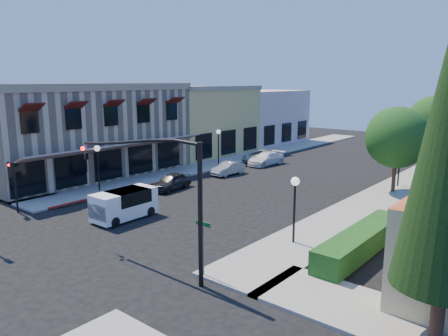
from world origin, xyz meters
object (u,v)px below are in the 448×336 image
Objects in this scene: lamppost_left_near at (98,156)px; lamppost_right_near at (295,193)px; lamppost_left_far at (218,138)px; parked_car_a at (171,181)px; secondary_signal at (13,178)px; parked_car_b at (228,168)px; lamppost_right_far at (400,153)px; white_van at (124,203)px; parked_car_c at (266,159)px; parked_car_d at (260,156)px; street_tree_b at (434,123)px; signal_mast_arm at (163,182)px; street_name_sign at (203,240)px; street_tree_a at (397,138)px.

lamppost_right_near is (17.00, 0.00, 0.00)m from lamppost_left_near.
lamppost_left_far is 10.87m from parked_car_a.
secondary_signal reaches higher than parked_car_b.
secondary_signal is 0.93× the size of lamppost_right_far.
lamppost_right_near is (17.00, -14.00, 0.00)m from lamppost_left_far.
parked_car_c is (-3.14, 19.95, -0.38)m from white_van.
parked_car_d is at bearing 82.72° from lamppost_left_near.
street_tree_b reaches higher than parked_car_d.
lamppost_right_near is at bearing 0.00° from lamppost_left_near.
parked_car_d is (2.30, 18.00, -2.10)m from lamppost_left_near.
signal_mast_arm is at bearing -56.23° from parked_car_b.
street_name_sign is at bearing 2.93° from secondary_signal.
white_van is at bearing -163.82° from lamppost_right_near.
lamppost_right_near is 1.02× the size of parked_car_b.
parked_car_d is at bearing 172.25° from lamppost_right_far.
lamppost_left_near is at bearing -140.61° from parked_car_a.
secondary_signal is 7.43m from white_van.
parked_car_a is 14.07m from parked_car_d.
parked_car_b is (-12.30, 16.80, -1.12)m from street_name_sign.
parked_car_a is 0.82× the size of parked_car_d.
lamppost_left_near is at bearing 155.63° from signal_mast_arm.
lamppost_left_near is 17.00m from lamppost_right_near.
parked_car_c reaches higher than parked_car_b.
secondary_signal is at bearing -85.66° from lamppost_left_near.
parked_car_a is at bearing -69.70° from lamppost_left_far.
signal_mast_arm is 25.07m from lamppost_left_far.
parked_car_c is (-13.60, 3.00, -3.55)m from street_tree_a.
lamppost_right_near reaches higher than street_name_sign.
white_van is 20.20m from parked_car_c.
lamppost_left_near is (-14.36, 6.50, -1.35)m from signal_mast_arm.
parked_car_d is (-1.40, 1.00, -0.00)m from parked_car_c.
lamppost_left_far is at bearing 140.53° from lamppost_right_near.
parked_car_b is at bearing -167.56° from street_tree_a.
lamppost_right_near reaches higher than parked_car_d.
street_tree_b is 16.62m from parked_car_d.
parked_car_a is (-13.60, -20.00, -3.90)m from street_tree_b.
white_van is at bearing -121.68° from street_tree_a.
secondary_signal is at bearing -118.77° from street_tree_b.
secondary_signal is at bearing -179.63° from signal_mast_arm.
street_name_sign is 0.71× the size of parked_car_b.
parked_car_a is 13.00m from parked_car_c.
parked_car_b is (-10.66, 17.50, -3.51)m from signal_mast_arm.
secondary_signal is 0.72× the size of parked_car_d.
signal_mast_arm is 1.99× the size of white_van.
secondary_signal is at bearing -114.65° from parked_car_a.
parked_car_d is at bearing 87.87° from parked_car_a.
street_tree_a is at bearing -90.00° from street_tree_b.
lamppost_left_near reaches higher than parked_car_a.
lamppost_left_far is at bearing -118.78° from parked_car_d.
parked_car_d is (-15.00, 4.00, -3.56)m from street_tree_a.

